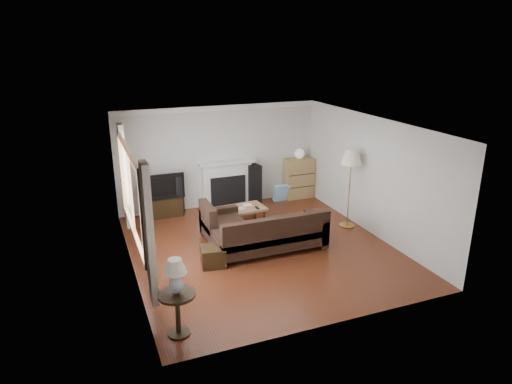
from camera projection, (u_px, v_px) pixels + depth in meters
name	position (u px, v px, depth m)	size (l,w,h in m)	color
room	(262.00, 189.00, 8.75)	(5.10, 5.60, 2.54)	#562413
window	(131.00, 193.00, 7.62)	(0.12, 2.74, 1.54)	brown
curtain_near	(149.00, 235.00, 6.35)	(0.10, 0.35, 2.10)	beige
curtain_far	(125.00, 177.00, 9.03)	(0.10, 0.35, 2.10)	beige
fireplace	(227.00, 183.00, 11.34)	(1.40, 0.26, 1.15)	white
tv_stand	(162.00, 207.00, 10.75)	(0.91, 0.41, 0.46)	black
television	(161.00, 185.00, 10.58)	(1.05, 0.14, 0.60)	black
speaker_left	(178.00, 194.00, 10.83)	(0.27, 0.32, 0.96)	black
speaker_right	(254.00, 184.00, 11.51)	(0.28, 0.34, 1.01)	black
bookshelf	(299.00, 178.00, 11.93)	(0.77, 0.36, 1.06)	#9D8049
globe_lamp	(300.00, 154.00, 11.72)	(0.25, 0.25, 0.25)	white
sectional_sofa	(270.00, 233.00, 8.93)	(2.39, 1.75, 0.77)	black
coffee_table	(239.00, 217.00, 10.13)	(1.15, 0.63, 0.45)	#8A6142
footstool	(213.00, 256.00, 8.41)	(0.43, 0.43, 0.36)	black
floor_lamp	(349.00, 189.00, 9.95)	(0.45, 0.45, 1.76)	#A47B38
side_table	(178.00, 314.00, 6.39)	(0.53, 0.53, 0.66)	black
table_lamp	(176.00, 277.00, 6.20)	(0.32, 0.32, 0.52)	silver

